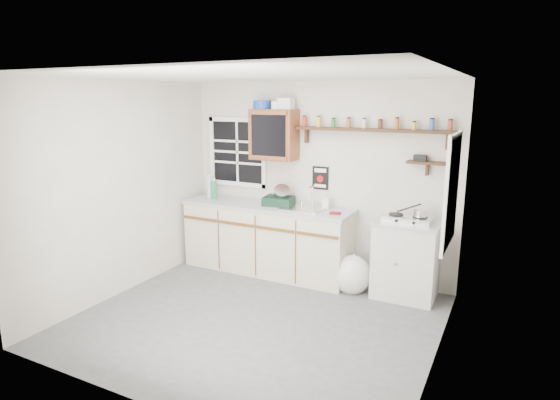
{
  "coord_description": "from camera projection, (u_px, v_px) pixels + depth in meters",
  "views": [
    {
      "loc": [
        2.3,
        -3.94,
        2.29
      ],
      "look_at": [
        -0.0,
        0.55,
        1.19
      ],
      "focal_mm": 30.0,
      "sensor_mm": 36.0,
      "label": 1
    }
  ],
  "objects": [
    {
      "name": "rag",
      "position": [
        335.0,
        213.0,
        5.64
      ],
      "size": [
        0.15,
        0.13,
        0.02
      ],
      "primitive_type": "cube",
      "rotation": [
        0.0,
        0.0,
        0.19
      ],
      "color": "maroon",
      "rests_on": "main_cabinet"
    },
    {
      "name": "trash_bag",
      "position": [
        352.0,
        274.0,
        5.62
      ],
      "size": [
        0.44,
        0.4,
        0.5
      ],
      "color": "silver",
      "rests_on": "floor"
    },
    {
      "name": "window_right",
      "position": [
        452.0,
        191.0,
        4.31
      ],
      "size": [
        0.03,
        0.78,
        1.08
      ],
      "color": "black",
      "rests_on": "wall_back"
    },
    {
      "name": "hotplate",
      "position": [
        408.0,
        219.0,
        5.31
      ],
      "size": [
        0.56,
        0.32,
        0.08
      ],
      "rotation": [
        0.0,
        0.0,
        -0.06
      ],
      "color": "silver",
      "rests_on": "right_cabinet"
    },
    {
      "name": "spice_shelf",
      "position": [
        372.0,
        129.0,
        5.52
      ],
      "size": [
        1.91,
        0.18,
        0.35
      ],
      "color": "black",
      "rests_on": "wall_back"
    },
    {
      "name": "warning_sign",
      "position": [
        320.0,
        178.0,
        6.02
      ],
      "size": [
        0.22,
        0.02,
        0.3
      ],
      "color": "black",
      "rests_on": "wall_back"
    },
    {
      "name": "secondary_shelf",
      "position": [
        425.0,
        162.0,
        5.32
      ],
      "size": [
        0.45,
        0.16,
        0.24
      ],
      "color": "black",
      "rests_on": "wall_back"
    },
    {
      "name": "upper_cabinet_clutter",
      "position": [
        272.0,
        104.0,
        5.98
      ],
      "size": [
        0.55,
        0.24,
        0.14
      ],
      "color": "#183E9C",
      "rests_on": "upper_cabinet"
    },
    {
      "name": "upper_cabinet",
      "position": [
        274.0,
        135.0,
        6.05
      ],
      "size": [
        0.6,
        0.32,
        0.65
      ],
      "color": "brown",
      "rests_on": "wall_back"
    },
    {
      "name": "right_cabinet",
      "position": [
        406.0,
        259.0,
        5.43
      ],
      "size": [
        0.73,
        0.57,
        0.91
      ],
      "color": "silver",
      "rests_on": "floor"
    },
    {
      "name": "saucepan",
      "position": [
        420.0,
        213.0,
        5.24
      ],
      "size": [
        0.36,
        0.18,
        0.15
      ],
      "rotation": [
        0.0,
        0.0,
        -0.19
      ],
      "color": "silver",
      "rests_on": "hotplate"
    },
    {
      "name": "main_cabinet",
      "position": [
        267.0,
        238.0,
        6.23
      ],
      "size": [
        2.31,
        0.63,
        0.92
      ],
      "color": "beige",
      "rests_on": "floor"
    },
    {
      "name": "water_bottles",
      "position": [
        212.0,
        188.0,
        6.51
      ],
      "size": [
        0.17,
        0.11,
        0.33
      ],
      "color": "silver",
      "rests_on": "main_cabinet"
    },
    {
      "name": "soap_bottle",
      "position": [
        327.0,
        201.0,
        5.89
      ],
      "size": [
        0.08,
        0.09,
        0.19
      ],
      "primitive_type": "imported",
      "rotation": [
        0.0,
        0.0,
        0.0
      ],
      "color": "silver",
      "rests_on": "main_cabinet"
    },
    {
      "name": "room",
      "position": [
        255.0,
        204.0,
        4.67
      ],
      "size": [
        3.64,
        3.24,
        2.54
      ],
      "color": "#4E4E51",
      "rests_on": "ground"
    },
    {
      "name": "dish_rack",
      "position": [
        280.0,
        199.0,
        6.07
      ],
      "size": [
        0.41,
        0.33,
        0.28
      ],
      "rotation": [
        0.0,
        0.0,
        0.14
      ],
      "color": "black",
      "rests_on": "main_cabinet"
    },
    {
      "name": "window_back",
      "position": [
        238.0,
        152.0,
        6.52
      ],
      "size": [
        0.93,
        0.03,
        0.98
      ],
      "color": "black",
      "rests_on": "wall_back"
    },
    {
      "name": "sink",
      "position": [
        304.0,
        208.0,
        5.89
      ],
      "size": [
        0.52,
        0.44,
        0.29
      ],
      "color": "silver",
      "rests_on": "main_cabinet"
    }
  ]
}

